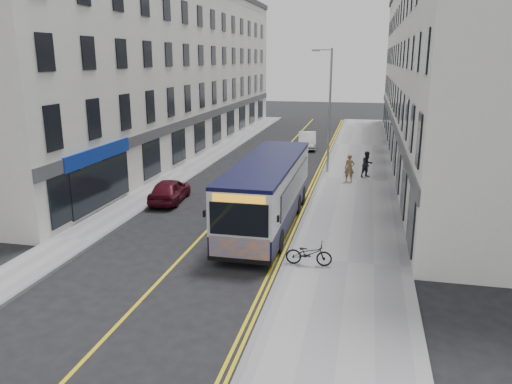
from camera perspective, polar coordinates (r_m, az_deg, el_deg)
The scene contains 17 objects.
ground at distance 21.08m, azimuth -6.70°, elevation -5.54°, with size 140.00×140.00×0.00m, color black.
pavement_east at distance 31.46m, azimuth 11.48°, elevation 1.29°, with size 4.50×64.00×0.12m, color gray.
pavement_west at distance 33.55m, azimuth -8.09°, elevation 2.30°, with size 2.00×64.00×0.12m, color gray.
kerb_east at distance 31.57m, azimuth 7.40°, elevation 1.53°, with size 0.18×64.00×0.13m, color slate.
kerb_west at distance 33.21m, azimuth -6.48°, elevation 2.23°, with size 0.18×64.00×0.13m, color slate.
road_centre_line at distance 32.17m, azimuth 0.29°, elevation 1.80°, with size 0.12×64.00×0.01m, color gold.
road_dbl_yellow_inner at distance 31.62m, azimuth 6.59°, elevation 1.46°, with size 0.10×64.00×0.01m, color gold.
road_dbl_yellow_outer at distance 31.60m, azimuth 6.95°, elevation 1.44°, with size 0.10×64.00×0.01m, color gold.
terrace_east at distance 39.90m, azimuth 20.07°, elevation 12.91°, with size 6.00×46.00×13.00m, color white.
terrace_west at distance 42.59m, azimuth -9.27°, elevation 13.68°, with size 6.00×46.00×13.00m, color white.
streetlamp at distance 32.83m, azimuth 8.29°, elevation 9.66°, with size 1.32×0.18×8.00m.
city_bus at distance 22.38m, azimuth 1.36°, elevation 0.23°, with size 2.44×10.42×3.03m.
bicycle at distance 18.22m, azimuth 6.06°, elevation -7.00°, with size 0.58×1.67×0.88m, color black.
pedestrian_near at distance 30.66m, azimuth 10.63°, elevation 2.68°, with size 0.60×0.40×1.66m, color olive.
pedestrian_far at distance 32.10m, azimuth 12.59°, elevation 3.11°, with size 0.79×0.62×1.63m, color black.
car_white at distance 42.46m, azimuth 5.87°, elevation 5.90°, with size 1.44×4.13×1.36m, color silver.
car_maroon at distance 26.74m, azimuth -9.83°, elevation 0.21°, with size 1.49×3.70×1.26m, color #4B0C1A.
Camera 1 is at (6.65, -18.60, 7.38)m, focal length 35.00 mm.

